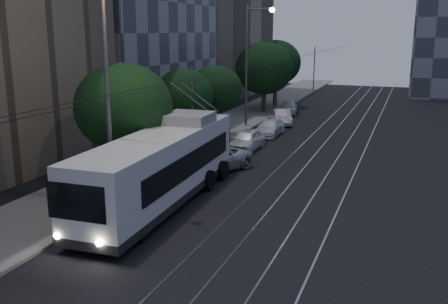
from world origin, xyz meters
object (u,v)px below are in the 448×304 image
at_px(car_white_b, 270,128).
at_px(streetlamp_far, 251,55).
at_px(car_white_a, 247,140).
at_px(pickup_silver, 211,160).
at_px(car_white_d, 289,107).
at_px(streetlamp_near, 114,65).
at_px(trolleybus, 163,167).
at_px(car_white_c, 282,117).

distance_m(car_white_b, streetlamp_far, 6.64).
bearing_deg(streetlamp_far, car_white_a, -73.91).
bearing_deg(car_white_a, pickup_silver, -91.82).
xyz_separation_m(car_white_d, streetlamp_near, (-0.79, -29.73, 5.97)).
bearing_deg(trolleybus, streetlamp_near, -137.08).
bearing_deg(streetlamp_far, pickup_silver, -81.50).
bearing_deg(car_white_c, car_white_d, 77.19).
bearing_deg(pickup_silver, trolleybus, -67.35).
bearing_deg(trolleybus, streetlamp_far, 93.56).
height_order(pickup_silver, car_white_d, pickup_silver).
bearing_deg(streetlamp_far, car_white_b, -47.27).
xyz_separation_m(pickup_silver, streetlamp_far, (-2.12, 14.19, 5.43)).
xyz_separation_m(car_white_b, car_white_d, (-1.08, 10.92, 0.06)).
bearing_deg(pickup_silver, car_white_b, 111.49).
bearing_deg(streetlamp_far, car_white_c, 46.21).
bearing_deg(car_white_a, car_white_d, 93.84).
xyz_separation_m(trolleybus, pickup_silver, (0.06, 5.85, -1.09)).
distance_m(pickup_silver, car_white_b, 11.51).
height_order(car_white_d, streetlamp_near, streetlamp_near).
bearing_deg(car_white_c, trolleybus, -111.08).
xyz_separation_m(car_white_a, car_white_c, (-0.15, 10.50, -0.07)).
relative_size(pickup_silver, car_white_b, 1.23).
relative_size(streetlamp_near, streetlamp_far, 1.09).
relative_size(trolleybus, pickup_silver, 2.52).
xyz_separation_m(car_white_b, streetlamp_near, (-1.87, -18.81, 6.03)).
bearing_deg(car_white_d, trolleybus, -98.62).
height_order(pickup_silver, streetlamp_far, streetlamp_far).
bearing_deg(streetlamp_near, car_white_b, 84.32).
bearing_deg(car_white_c, pickup_silver, -111.00).
height_order(car_white_c, streetlamp_near, streetlamp_near).
bearing_deg(pickup_silver, car_white_a, 110.98).
xyz_separation_m(trolleybus, car_white_b, (0.43, 17.35, -1.20)).
height_order(pickup_silver, streetlamp_near, streetlamp_near).
bearing_deg(pickup_silver, streetlamp_near, -78.38).
bearing_deg(car_white_a, car_white_b, 89.24).
bearing_deg(trolleybus, car_white_c, 87.29).
bearing_deg(car_white_d, car_white_c, -92.09).
height_order(car_white_d, streetlamp_far, streetlamp_far).
bearing_deg(car_white_c, car_white_b, -107.63).
height_order(car_white_a, car_white_c, car_white_a).
distance_m(car_white_b, car_white_c, 5.01).
distance_m(car_white_a, streetlamp_far, 10.10).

